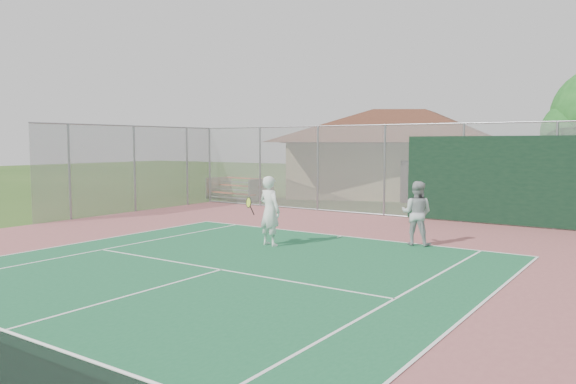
{
  "coord_description": "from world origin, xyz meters",
  "views": [
    {
      "loc": [
        8.11,
        -2.8,
        2.81
      ],
      "look_at": [
        -0.19,
        9.29,
        1.52
      ],
      "focal_mm": 35.0,
      "sensor_mm": 36.0,
      "label": 1
    }
  ],
  "objects_px": {
    "bleachers": "(239,188)",
    "player_grey_back": "(417,214)",
    "clubhouse": "(404,144)",
    "player_white_front": "(269,211)"
  },
  "relations": [
    {
      "from": "bleachers",
      "to": "player_white_front",
      "type": "distance_m",
      "value": 12.86
    },
    {
      "from": "bleachers",
      "to": "player_grey_back",
      "type": "height_order",
      "value": "player_grey_back"
    },
    {
      "from": "clubhouse",
      "to": "player_white_front",
      "type": "xyz_separation_m",
      "value": [
        3.03,
        -16.36,
        -1.79
      ]
    },
    {
      "from": "bleachers",
      "to": "player_grey_back",
      "type": "xyz_separation_m",
      "value": [
        12.05,
        -7.02,
        0.31
      ]
    },
    {
      "from": "clubhouse",
      "to": "player_grey_back",
      "type": "bearing_deg",
      "value": -87.95
    },
    {
      "from": "bleachers",
      "to": "player_white_front",
      "type": "xyz_separation_m",
      "value": [
        8.79,
        -9.38,
        0.39
      ]
    },
    {
      "from": "player_grey_back",
      "to": "player_white_front",
      "type": "bearing_deg",
      "value": 28.89
    },
    {
      "from": "player_grey_back",
      "to": "clubhouse",
      "type": "bearing_deg",
      "value": -72.8
    },
    {
      "from": "bleachers",
      "to": "player_white_front",
      "type": "bearing_deg",
      "value": -40.74
    },
    {
      "from": "clubhouse",
      "to": "bleachers",
      "type": "height_order",
      "value": "clubhouse"
    }
  ]
}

